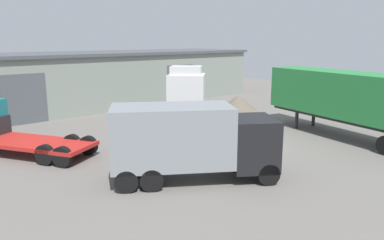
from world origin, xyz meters
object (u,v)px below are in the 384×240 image
(container_trailer_green, at_px, (347,97))
(gravel_pile, at_px, (238,102))
(tractor_unit_white, at_px, (186,99))
(box_truck_black, at_px, (192,139))
(traffic_cone, at_px, (153,148))

(container_trailer_green, relative_size, gravel_pile, 3.38)
(tractor_unit_white, height_order, gravel_pile, tractor_unit_white)
(tractor_unit_white, relative_size, box_truck_black, 0.94)
(box_truck_black, relative_size, traffic_cone, 12.91)
(container_trailer_green, height_order, traffic_cone, container_trailer_green)
(container_trailer_green, xyz_separation_m, gravel_pile, (2.31, 10.79, -1.96))
(tractor_unit_white, bearing_deg, gravel_pile, -28.85)
(container_trailer_green, distance_m, gravel_pile, 11.21)
(tractor_unit_white, bearing_deg, container_trailer_green, -101.98)
(tractor_unit_white, height_order, container_trailer_green, tractor_unit_white)
(traffic_cone, bearing_deg, gravel_pile, 22.73)
(box_truck_black, xyz_separation_m, traffic_cone, (1.08, 4.39, -1.58))
(box_truck_black, relative_size, gravel_pile, 2.17)
(tractor_unit_white, relative_size, container_trailer_green, 0.60)
(tractor_unit_white, xyz_separation_m, gravel_pile, (7.66, 1.95, -1.35))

